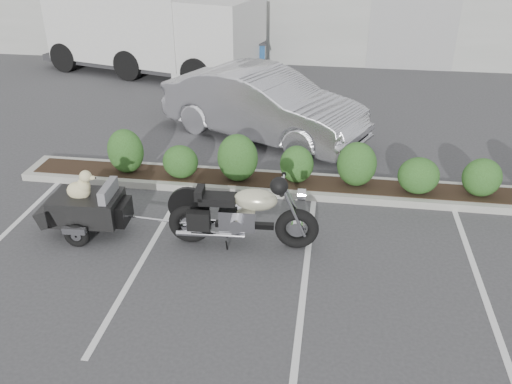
# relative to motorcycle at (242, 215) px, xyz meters

# --- Properties ---
(ground) EXTENTS (90.00, 90.00, 0.00)m
(ground) POSITION_rel_motorcycle_xyz_m (-0.07, 0.03, -0.59)
(ground) COLOR #38383A
(ground) RESTS_ON ground
(planter_kerb) EXTENTS (12.00, 1.00, 0.15)m
(planter_kerb) POSITION_rel_motorcycle_xyz_m (0.93, 2.23, -0.52)
(planter_kerb) COLOR #9E9E93
(planter_kerb) RESTS_ON ground
(motorcycle) EXTENTS (2.59, 0.88, 1.48)m
(motorcycle) POSITION_rel_motorcycle_xyz_m (0.00, 0.00, 0.00)
(motorcycle) COLOR black
(motorcycle) RESTS_ON ground
(pet_trailer) EXTENTS (2.06, 1.15, 1.23)m
(pet_trailer) POSITION_rel_motorcycle_xyz_m (-2.79, 0.02, -0.07)
(pet_trailer) COLOR black
(pet_trailer) RESTS_ON ground
(sedan) EXTENTS (5.45, 3.83, 1.71)m
(sedan) POSITION_rel_motorcycle_xyz_m (-0.32, 4.96, 0.26)
(sedan) COLOR silver
(sedan) RESTS_ON ground
(dumpster) EXTENTS (1.90, 1.42, 1.16)m
(dumpster) POSITION_rel_motorcycle_xyz_m (-1.88, 10.61, -0.01)
(dumpster) COLOR navy
(dumpster) RESTS_ON ground
(delivery_truck) EXTENTS (8.19, 4.43, 3.57)m
(delivery_truck) POSITION_rel_motorcycle_xyz_m (-4.94, 10.43, 1.12)
(delivery_truck) COLOR silver
(delivery_truck) RESTS_ON ground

